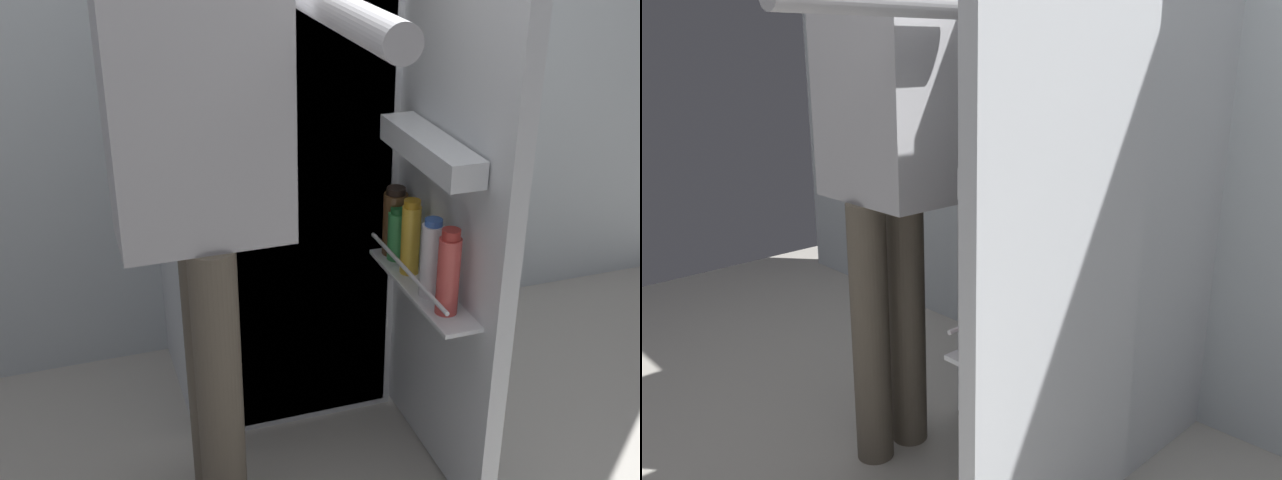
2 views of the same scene
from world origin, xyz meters
TOP-DOWN VIEW (x-y plane):
  - ground_plane at (0.00, 0.00)m, footprint 5.06×5.06m
  - kitchen_wall at (0.00, 0.87)m, footprint 4.40×0.10m
  - refrigerator at (0.03, 0.48)m, footprint 0.71×1.20m
  - person at (-0.31, -0.06)m, footprint 0.53×0.74m

SIDE VIEW (x-z plane):
  - ground_plane at x=0.00m, z-range 0.00..0.00m
  - refrigerator at x=0.03m, z-range 0.00..1.79m
  - person at x=-0.31m, z-range 0.18..1.90m
  - kitchen_wall at x=0.00m, z-range 0.00..2.48m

